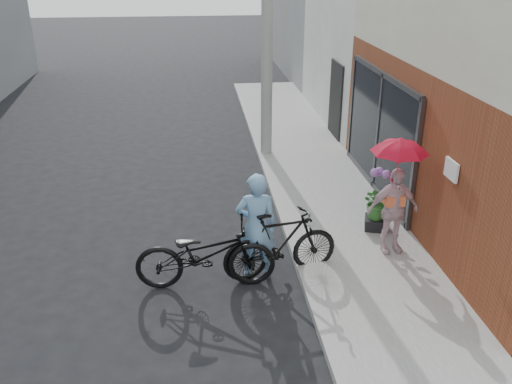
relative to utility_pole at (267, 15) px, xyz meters
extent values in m
plane|color=black|center=(-1.10, -6.00, -3.50)|extent=(80.00, 80.00, 0.00)
cube|color=gray|center=(1.00, -4.00, -3.44)|extent=(2.20, 24.00, 0.12)
cube|color=#9E9E99|center=(-0.16, -4.00, -3.44)|extent=(0.12, 24.00, 0.12)
cube|color=black|center=(2.06, -2.50, -2.14)|extent=(0.06, 3.80, 2.40)
cube|color=white|center=(2.06, -5.80, -1.68)|extent=(0.04, 0.40, 0.30)
cube|color=white|center=(6.10, 3.00, 0.00)|extent=(8.00, 6.00, 7.00)
cylinder|color=#9E9E99|center=(0.00, 0.00, 0.00)|extent=(0.28, 0.28, 7.00)
imported|color=#72A0CC|center=(-0.89, -5.55, -2.60)|extent=(0.69, 0.48, 1.80)
imported|color=black|center=(-1.70, -5.75, -2.93)|extent=(2.19, 0.82, 1.14)
imported|color=black|center=(-0.50, -5.58, -2.93)|extent=(1.97, 0.88, 1.14)
imported|color=beige|center=(1.46, -5.19, -2.62)|extent=(0.91, 0.43, 1.51)
imported|color=#ED1B42|center=(1.46, -5.19, -1.48)|extent=(0.88, 0.88, 0.77)
cube|color=black|center=(1.49, -4.39, -3.27)|extent=(0.51, 0.51, 0.21)
imported|color=#306C2B|center=(1.49, -4.39, -2.85)|extent=(0.57, 0.49, 0.63)
camera|label=1|loc=(-1.74, -13.04, 1.34)|focal=38.00mm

